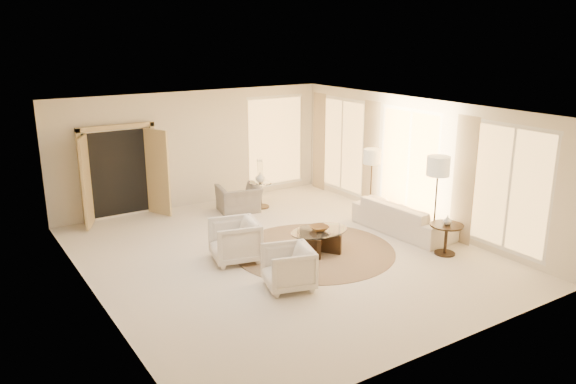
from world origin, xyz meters
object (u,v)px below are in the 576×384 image
accent_chair (239,194)px  armchair_right (288,266)px  end_vase (447,220)px  armchair_left (235,239)px  floor_lamp_far (438,170)px  end_table (446,234)px  side_vase (260,177)px  bowl (319,228)px  sofa (403,217)px  floor_lamp_near (372,160)px  coffee_table (319,238)px  side_table (260,192)px

accent_chair → armchair_right: bearing=83.6°
armchair_right → end_vase: 3.39m
armchair_left → floor_lamp_far: bearing=81.1°
end_table → side_vase: side_vase is taller
end_table → bowl: size_ratio=1.79×
accent_chair → end_table: size_ratio=1.52×
sofa → side_vase: side_vase is taller
bowl → floor_lamp_near: bearing=25.4°
armchair_right → side_vase: size_ratio=3.20×
bowl → side_vase: (0.50, 3.13, 0.27)m
coffee_table → floor_lamp_near: size_ratio=0.76×
coffee_table → side_vase: bearing=80.9°
side_table → side_vase: 0.37m
side_table → end_vase: 4.79m
side_table → coffee_table: bearing=-99.1°
sofa → accent_chair: size_ratio=2.36×
coffee_table → end_vase: end_vase is taller
bowl → end_vase: end_vase is taller
end_table → end_vase: bearing=0.0°
armchair_right → floor_lamp_far: (3.48, 0.03, 1.17)m
accent_chair → floor_lamp_near: size_ratio=0.60×
end_table → floor_lamp_near: floor_lamp_near is taller
armchair_right → side_vase: 4.57m
armchair_right → side_table: size_ratio=1.25×
end_table → bowl: bearing=144.3°
floor_lamp_near → floor_lamp_far: (-0.11, -2.04, 0.19)m
armchair_left → bowl: 1.66m
end_table → end_vase: size_ratio=3.57×
armchair_left → coffee_table: (1.58, -0.50, -0.16)m
floor_lamp_near → end_vase: floor_lamp_near is taller
floor_lamp_near → bowl: bearing=-154.6°
coffee_table → end_table: (1.98, -1.42, 0.13)m
side_table → bowl: size_ratio=1.79×
sofa → accent_chair: 3.91m
bowl → side_vase: size_ratio=1.43×
end_vase → floor_lamp_near: bearing=84.7°
armchair_left → coffee_table: 1.67m
armchair_left → end_vase: 4.06m
accent_chair → side_vase: (0.60, 0.01, 0.33)m
armchair_left → bowl: (1.58, -0.50, 0.05)m
sofa → bowl: bearing=85.8°
floor_lamp_near → bowl: 2.61m
armchair_left → side_vase: 3.37m
floor_lamp_near → armchair_left: bearing=-171.7°
armchair_left → side_table: size_ratio=1.37×
armchair_left → end_table: size_ratio=1.36×
side_vase → coffee_table: bearing=-99.1°
accent_chair → side_table: size_ratio=1.52×
armchair_right → floor_lamp_near: 4.26m
end_vase → accent_chair: bearing=114.7°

